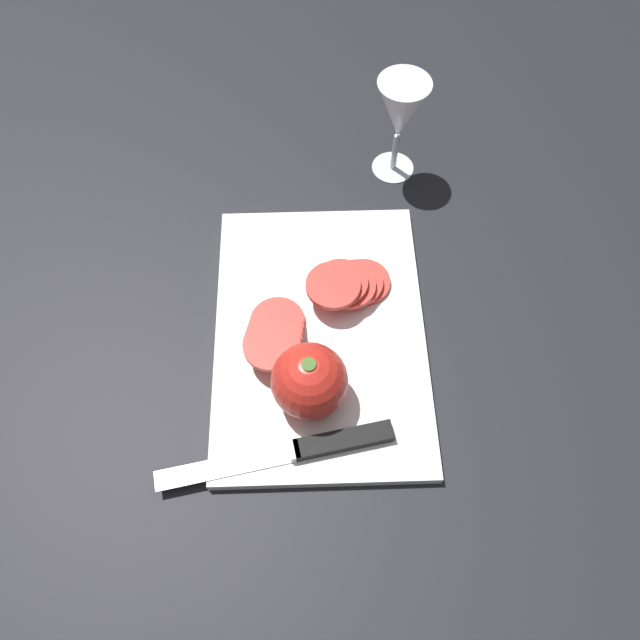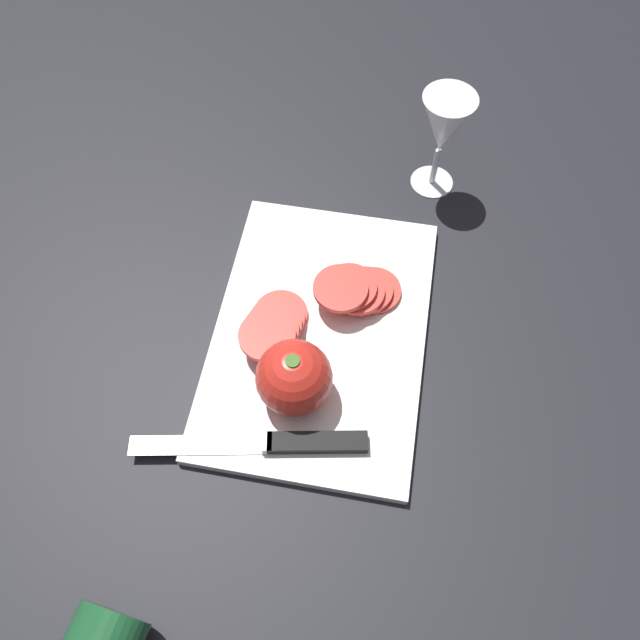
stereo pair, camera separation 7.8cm
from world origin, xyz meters
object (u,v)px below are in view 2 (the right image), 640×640
Objects in this scene: tomato_slice_stack_near at (274,325)px; tomato_slice_stack_far at (358,289)px; wine_glass at (444,128)px; whole_tomato at (294,378)px; knife at (295,443)px.

tomato_slice_stack_near and tomato_slice_stack_far have the same top height.
wine_glass is 0.41m from whole_tomato.
whole_tomato reaches higher than tomato_slice_stack_far.
tomato_slice_stack_near is 0.12m from tomato_slice_stack_far.
tomato_slice_stack_far is at bearing 159.88° from whole_tomato.
tomato_slice_stack_far is (0.23, -0.08, -0.07)m from wine_glass.
knife is 0.22m from tomato_slice_stack_far.
wine_glass reaches higher than tomato_slice_stack_near.
wine_glass is 1.75× the size of whole_tomato.
tomato_slice_stack_near is at bearing -30.55° from wine_glass.
wine_glass is at bearing 160.65° from tomato_slice_stack_far.
wine_glass is at bearing -116.08° from knife.
tomato_slice_stack_near is (0.30, -0.18, -0.07)m from wine_glass.
knife is at bearing 20.93° from tomato_slice_stack_near.
whole_tomato is 0.81× the size of tomato_slice_stack_far.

